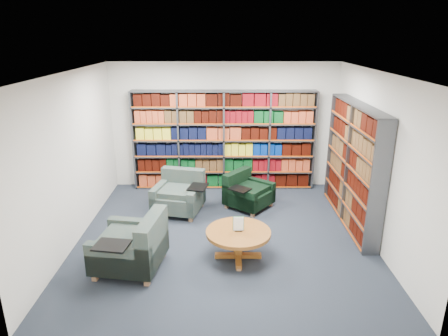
{
  "coord_description": "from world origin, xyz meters",
  "views": [
    {
      "loc": [
        -0.01,
        -6.25,
        3.37
      ],
      "look_at": [
        0.0,
        0.6,
        1.05
      ],
      "focal_mm": 32.0,
      "sensor_mm": 36.0,
      "label": 1
    }
  ],
  "objects_px": {
    "chair_green_right": "(246,193)",
    "chair_teal_front": "(135,248)",
    "chair_teal_left": "(180,195)",
    "coffee_table": "(238,237)"
  },
  "relations": [
    {
      "from": "chair_teal_left",
      "to": "chair_teal_front",
      "type": "relative_size",
      "value": 0.95
    },
    {
      "from": "chair_teal_left",
      "to": "chair_green_right",
      "type": "xyz_separation_m",
      "value": [
        1.32,
        0.19,
        -0.03
      ]
    },
    {
      "from": "chair_green_right",
      "to": "chair_teal_front",
      "type": "relative_size",
      "value": 0.93
    },
    {
      "from": "chair_teal_left",
      "to": "coffee_table",
      "type": "height_order",
      "value": "chair_teal_left"
    },
    {
      "from": "chair_green_right",
      "to": "chair_teal_front",
      "type": "xyz_separation_m",
      "value": [
        -1.77,
        -2.28,
        0.06
      ]
    },
    {
      "from": "chair_teal_left",
      "to": "chair_green_right",
      "type": "relative_size",
      "value": 1.02
    },
    {
      "from": "chair_teal_front",
      "to": "chair_green_right",
      "type": "bearing_deg",
      "value": 52.24
    },
    {
      "from": "chair_teal_front",
      "to": "chair_teal_left",
      "type": "bearing_deg",
      "value": 77.86
    },
    {
      "from": "chair_teal_left",
      "to": "chair_teal_front",
      "type": "height_order",
      "value": "chair_teal_front"
    },
    {
      "from": "chair_teal_left",
      "to": "coffee_table",
      "type": "bearing_deg",
      "value": -58.83
    }
  ]
}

